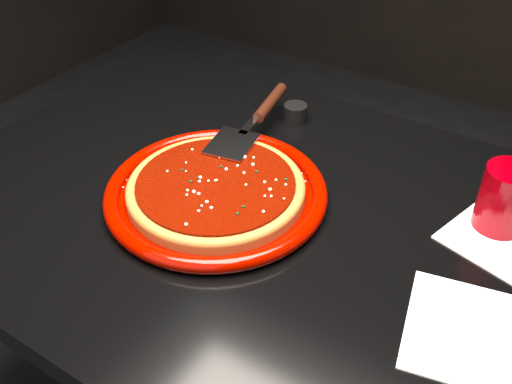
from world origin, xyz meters
TOP-DOWN VIEW (x-y plane):
  - table at (0.00, 0.00)m, footprint 1.20×0.80m
  - plate at (-0.10, -0.03)m, footprint 0.39×0.39m
  - pizza_crust at (-0.10, -0.03)m, footprint 0.31×0.31m
  - pizza_crust_rim at (-0.10, -0.03)m, footprint 0.31×0.31m
  - pizza_sauce at (-0.10, -0.03)m, footprint 0.28×0.28m
  - parmesan_dusting at (-0.10, -0.03)m, footprint 0.26×0.26m
  - basil_flecks at (-0.10, -0.03)m, footprint 0.23×0.23m
  - pizza_server at (-0.15, 0.16)m, footprint 0.15×0.33m
  - cup at (0.31, 0.16)m, footprint 0.09×0.09m
  - napkin_a at (0.34, -0.07)m, footprint 0.21×0.21m
  - napkin_b at (0.33, 0.14)m, footprint 0.20×0.21m
  - ramekin at (-0.12, 0.27)m, footprint 0.06×0.06m

SIDE VIEW (x-z plane):
  - table at x=0.00m, z-range 0.00..0.75m
  - napkin_a at x=0.34m, z-range 0.75..0.75m
  - napkin_b at x=0.33m, z-range 0.75..0.75m
  - plate at x=-0.10m, z-range 0.75..0.78m
  - ramekin at x=-0.12m, z-range 0.75..0.79m
  - pizza_crust at x=-0.10m, z-range 0.76..0.78m
  - pizza_crust_rim at x=-0.10m, z-range 0.77..0.79m
  - pizza_sauce at x=-0.10m, z-range 0.78..0.79m
  - basil_flecks at x=-0.10m, z-range 0.79..0.79m
  - parmesan_dusting at x=-0.10m, z-range 0.79..0.79m
  - pizza_server at x=-0.15m, z-range 0.78..0.81m
  - cup at x=0.31m, z-range 0.75..0.86m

